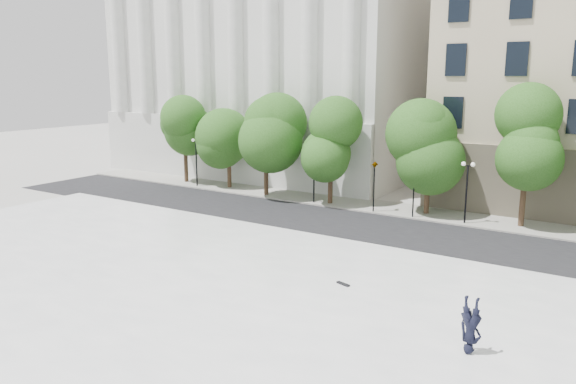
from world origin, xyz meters
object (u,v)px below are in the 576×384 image
skateboard (343,284)px  traffic_light_east (415,164)px  person_lying (470,346)px  traffic_light_west (375,161)px

skateboard → traffic_light_east: bearing=116.1°
skateboard → person_lying: bearing=-10.0°
traffic_light_east → person_lying: (8.82, -18.13, -3.05)m
traffic_light_west → skateboard: (5.26, -14.79, -3.24)m
traffic_light_west → person_lying: traffic_light_west is taller
traffic_light_east → skateboard: (2.32, -14.79, -3.28)m
skateboard → traffic_light_west: bearing=126.8°
traffic_light_east → person_lying: size_ratio=2.15×
traffic_light_west → person_lying: (11.76, -18.13, -3.00)m
traffic_light_east → skateboard: 15.33m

